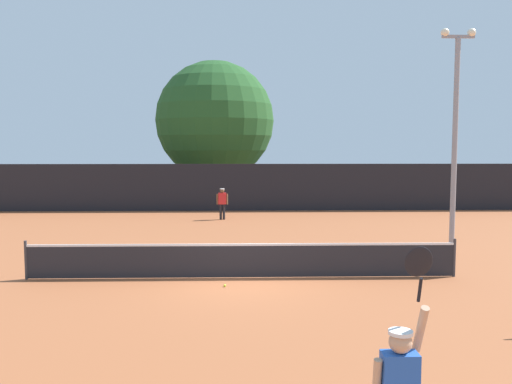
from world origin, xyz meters
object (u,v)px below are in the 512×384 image
Objects in this scene: player_receiving at (222,201)px; parked_car_near at (121,188)px; player_serving at (400,384)px; tennis_ball at (225,286)px; parked_car_far at (342,187)px; light_pole at (455,125)px; large_tree at (215,121)px; parked_car_mid at (275,188)px.

player_receiving is 0.37× the size of parked_car_near.
player_serving reaches higher than tennis_ball.
parked_car_far reaches higher than tennis_ball.
light_pole is 19.69m from large_tree.
parked_car_mid is at bearing -108.61° from player_receiving.
player_receiving is at bearing 92.46° from tennis_ball.
parked_car_far is at bearing -126.71° from player_receiving.
light_pole is at bearing 29.92° from tennis_ball.
parked_car_near and parked_car_far have the same top height.
player_serving is at bearing -113.98° from light_pole.
parked_car_near is at bearing 109.06° from tennis_ball.
player_serving is 31.97m from parked_car_far.
parked_car_mid is at bearing 3.47° from large_tree.
player_serving is at bearing -83.39° from large_tree.
large_tree is 10.06m from parked_car_far.
parked_car_mid is (3.20, 9.52, -0.16)m from player_receiving.
parked_car_near is (-7.31, 10.11, -0.16)m from player_receiving.
player_serving is 0.28× the size of large_tree.
large_tree reaches higher than parked_car_far.
large_tree is at bearing 96.61° from player_serving.
light_pole is (5.58, 12.56, 3.19)m from player_serving.
large_tree is 6.08m from parked_car_mid.
parked_car_far is (8.03, 10.77, -0.16)m from player_receiving.
parked_car_near is (-15.55, 18.30, -3.56)m from light_pole.
player_receiving is 12.48m from parked_car_near.
light_pole is at bearing -62.57° from large_tree.
player_receiving is 12.10m from light_pole.
light_pole is (8.24, -8.18, 3.40)m from player_receiving.
light_pole is (7.70, 4.43, 4.30)m from tennis_ball.
tennis_ball is 0.02× the size of parked_car_mid.
parked_car_mid is at bearing 105.89° from light_pole.
tennis_ball is at bearing -71.77° from parked_car_near.
large_tree is at bearing -167.48° from parked_car_far.
parked_car_far reaches higher than player_receiving.
player_serving is 0.61× the size of parked_car_near.
player_serving is at bearing 97.30° from player_receiving.
light_pole reaches higher than player_serving.
player_serving reaches higher than player_receiving.
parked_car_far is at bearing 80.33° from player_serving.
player_serving is at bearing -96.76° from parked_car_far.
parked_car_near is (-7.85, 22.73, 0.74)m from tennis_ball.
player_serving is 1.67× the size of player_receiving.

